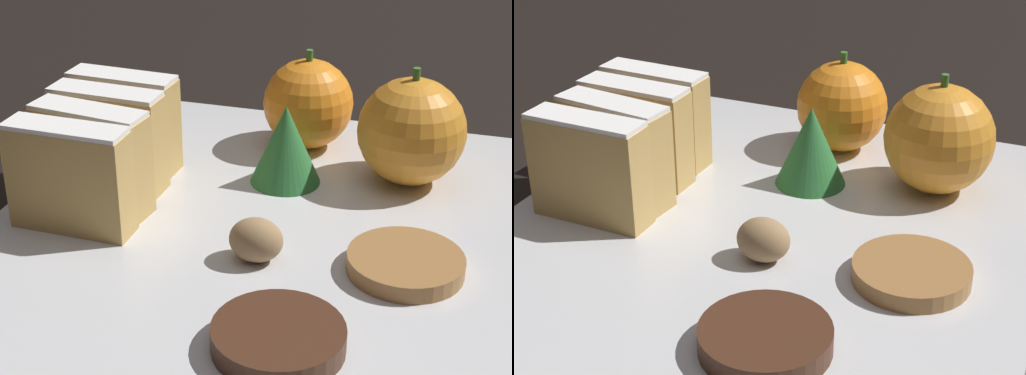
{
  "view_description": "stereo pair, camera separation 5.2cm",
  "coord_description": "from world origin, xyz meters",
  "views": [
    {
      "loc": [
        0.13,
        -0.45,
        0.28
      ],
      "look_at": [
        0.0,
        0.0,
        0.04
      ],
      "focal_mm": 60.0,
      "sensor_mm": 36.0,
      "label": 1
    },
    {
      "loc": [
        0.18,
        -0.43,
        0.28
      ],
      "look_at": [
        0.0,
        0.0,
        0.04
      ],
      "focal_mm": 60.0,
      "sensor_mm": 36.0,
      "label": 2
    }
  ],
  "objects": [
    {
      "name": "orange_far",
      "position": [
        0.08,
        0.1,
        0.05
      ],
      "size": [
        0.07,
        0.07,
        0.08
      ],
      "color": "orange",
      "rests_on": "serving_platter"
    },
    {
      "name": "evergreen_sprig",
      "position": [
        0.0,
        0.07,
        0.04
      ],
      "size": [
        0.05,
        0.05,
        0.06
      ],
      "color": "#2D7538",
      "rests_on": "serving_platter"
    },
    {
      "name": "serving_platter",
      "position": [
        0.0,
        0.0,
        0.01
      ],
      "size": [
        0.34,
        0.39,
        0.01
      ],
      "color": "silver",
      "rests_on": "ground_plane"
    },
    {
      "name": "chocolate_cookie",
      "position": [
        0.05,
        -0.11,
        0.02
      ],
      "size": [
        0.07,
        0.07,
        0.01
      ],
      "color": "#472819",
      "rests_on": "serving_platter"
    },
    {
      "name": "stollen_slice_second",
      "position": [
        -0.11,
        0.0,
        0.05
      ],
      "size": [
        0.08,
        0.03,
        0.07
      ],
      "color": "tan",
      "rests_on": "serving_platter"
    },
    {
      "name": "stollen_slice_third",
      "position": [
        -0.11,
        0.03,
        0.05
      ],
      "size": [
        0.08,
        0.03,
        0.07
      ],
      "color": "tan",
      "rests_on": "serving_platter"
    },
    {
      "name": "orange_near",
      "position": [
        0.0,
        0.14,
        0.05
      ],
      "size": [
        0.07,
        0.07,
        0.08
      ],
      "color": "orange",
      "rests_on": "serving_platter"
    },
    {
      "name": "ground_plane",
      "position": [
        0.0,
        0.0,
        0.0
      ],
      "size": [
        6.0,
        6.0,
        0.0
      ],
      "primitive_type": "plane",
      "color": "black"
    },
    {
      "name": "walnut",
      "position": [
        0.01,
        -0.03,
        0.03
      ],
      "size": [
        0.03,
        0.03,
        0.03
      ],
      "color": "#9E7A51",
      "rests_on": "serving_platter"
    },
    {
      "name": "stollen_slice_front",
      "position": [
        -0.11,
        -0.03,
        0.05
      ],
      "size": [
        0.08,
        0.03,
        0.07
      ],
      "color": "tan",
      "rests_on": "serving_platter"
    },
    {
      "name": "gingerbread_cookie",
      "position": [
        0.1,
        -0.02,
        0.02
      ],
      "size": [
        0.07,
        0.07,
        0.01
      ],
      "color": "#A3703D",
      "rests_on": "serving_platter"
    },
    {
      "name": "stollen_slice_fourth",
      "position": [
        -0.12,
        0.06,
        0.05
      ],
      "size": [
        0.08,
        0.03,
        0.07
      ],
      "color": "tan",
      "rests_on": "serving_platter"
    }
  ]
}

